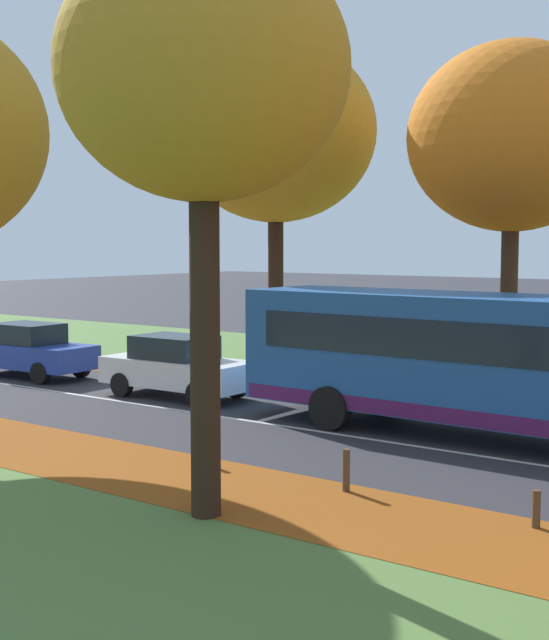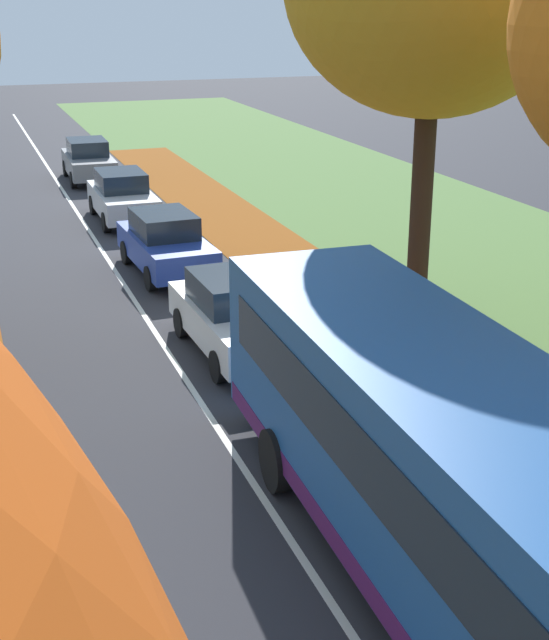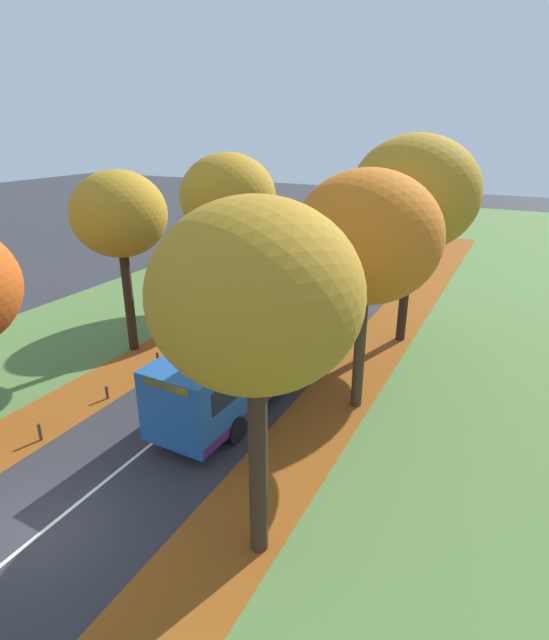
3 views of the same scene
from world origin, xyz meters
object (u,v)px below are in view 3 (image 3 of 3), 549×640
bus (253,355)px  car_grey_fourth_in_line (409,241)px  bollard_third (40,432)px  car_blue_following (361,282)px  bollard_fifth (158,360)px  tree_right_near (367,238)px  tree_right_mid (414,194)px  bollard_sixth (199,335)px  tree_left_near (119,215)px  tree_left_mid (228,198)px  car_silver_third_in_line (387,260)px  tree_right_nearest (256,298)px  bollard_fourth (107,392)px  car_white_lead (327,311)px

bus → car_grey_fourth_in_line: size_ratio=2.47×
bollard_third → car_blue_following: car_blue_following is taller
bollard_fifth → car_blue_following: car_blue_following is taller
tree_right_near → bus: 6.41m
tree_right_near → bollard_fifth: size_ratio=12.65×
tree_right_mid → bollard_fifth: tree_right_mid is taller
tree_right_mid → bollard_sixth: size_ratio=14.92×
tree_left_near → tree_left_mid: tree_left_mid is taller
bus → car_grey_fourth_in_line: 27.80m
tree_left_mid → bollard_fifth: bearing=-78.7°
bollard_third → car_silver_third_in_line: car_silver_third_in_line is taller
car_silver_third_in_line → tree_right_nearest: bearing=-81.4°
tree_left_near → tree_right_nearest: 13.90m
tree_right_nearest → bollard_fourth: 11.80m
tree_right_nearest → car_white_lead: 16.91m
tree_left_near → car_blue_following: 16.11m
tree_left_mid → bollard_fifth: size_ratio=12.47×
bollard_fifth → tree_right_near: bearing=5.8°
tree_left_near → tree_right_nearest: tree_right_nearest is taller
bollard_fourth → bollard_fifth: size_ratio=0.79×
tree_right_nearest → tree_right_near: bearing=90.2°
tree_right_mid → bollard_fifth: (-8.99, -8.08, -6.89)m
car_white_lead → car_silver_third_in_line: bearing=90.2°
bollard_sixth → car_blue_following: car_blue_following is taller
car_grey_fourth_in_line → car_blue_following: bearing=-90.0°
tree_left_near → bollard_fourth: (2.34, -4.17, -6.20)m
tree_left_near → bollard_sixth: (2.32, 2.15, -6.15)m
tree_right_mid → bollard_sixth: (-8.98, -4.92, -6.91)m
tree_left_near → bollard_third: (2.36, -7.33, -6.15)m
car_grey_fourth_in_line → tree_right_mid: bearing=-78.1°
bollard_fourth → car_silver_third_in_line: (4.85, 23.64, 0.53)m
bollard_fourth → bollard_fifth: 3.16m
bus → tree_left_mid: bearing=126.2°
bus → bollard_sixth: bearing=147.1°
bollard_third → bollard_sixth: (-0.03, 9.48, 0.00)m
car_blue_following → car_grey_fourth_in_line: same height
tree_left_near → car_white_lead: (7.23, 7.26, -5.67)m
car_silver_third_in_line → tree_right_mid: bearing=-71.7°
tree_right_nearest → bollard_sixth: bearing=131.7°
car_white_lead → car_grey_fourth_in_line: 19.45m
bus → bollard_fourth: bearing=-148.2°
bus → bollard_third: bearing=-128.5°
tree_right_nearest → car_grey_fourth_in_line: bearing=96.9°
car_blue_following → car_silver_third_in_line: size_ratio=1.02×
car_blue_following → bollard_fifth: bearing=-108.9°
tree_left_mid → car_silver_third_in_line: size_ratio=2.09×
tree_left_mid → bollard_fourth: (1.89, -12.47, -6.01)m
bollard_sixth → bollard_fourth: bearing=-89.8°
tree_right_near → bollard_fourth: tree_right_near is taller
tree_left_mid → bollard_third: bearing=-83.1°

